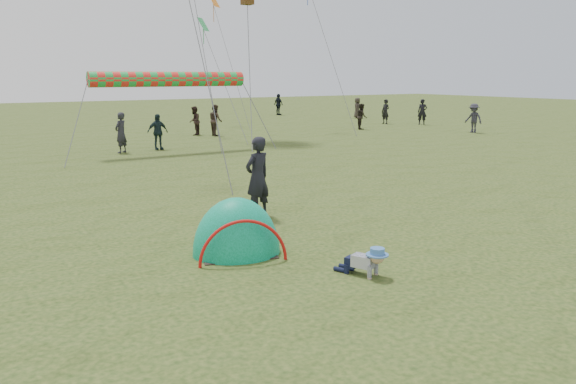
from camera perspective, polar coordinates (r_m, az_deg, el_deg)
ground at (r=10.06m, az=9.38°, el=-7.65°), size 140.00×140.00×0.00m
crawling_toddler at (r=9.59m, az=7.96°, el=-6.90°), size 0.72×0.82×0.53m
popup_tent at (r=10.77m, az=-5.23°, el=-6.22°), size 1.97×1.76×2.16m
standing_adult at (r=13.26m, az=-3.11°, el=1.51°), size 0.80×0.63×1.92m
crowd_person_0 at (r=39.86m, az=13.49°, el=7.92°), size 0.74×0.74×1.74m
crowd_person_1 at (r=32.27m, az=-9.49°, el=7.14°), size 0.96×1.00×1.62m
crowd_person_6 at (r=40.01m, az=9.87°, el=8.05°), size 0.49×0.67×1.70m
crowd_person_7 at (r=31.88m, az=-7.37°, el=7.26°), size 0.72×0.89×1.74m
crowd_person_8 at (r=26.23m, az=-13.11°, el=5.97°), size 0.96×0.42×1.62m
crowd_person_9 at (r=35.01m, az=18.34°, el=7.13°), size 0.74×1.16×1.70m
crowd_person_10 at (r=45.05m, az=7.05°, el=8.47°), size 0.92×0.90×1.60m
crowd_person_12 at (r=25.48m, az=-16.62°, el=5.79°), size 0.76×0.73×1.76m
crowd_person_13 at (r=35.67m, az=7.49°, el=7.62°), size 0.91×0.98×1.60m
crowd_person_14 at (r=48.33m, az=-0.97°, el=8.89°), size 0.58×1.10×1.79m
rainbow_tube_kite at (r=25.06m, az=-11.91°, el=11.15°), size 6.81×0.64×0.64m
diamond_kite_3 at (r=32.09m, az=-8.62°, el=16.49°), size 0.88×0.88×0.72m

